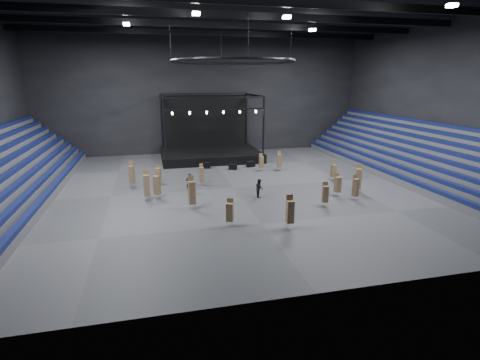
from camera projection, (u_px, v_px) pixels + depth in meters
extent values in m
plane|color=#424244|center=(234.00, 188.00, 40.16)|extent=(50.00, 50.00, 0.00)
cube|color=black|center=(233.00, 6.00, 35.43)|extent=(50.00, 42.00, 0.20)
cube|color=black|center=(204.00, 94.00, 57.50)|extent=(50.00, 0.20, 18.00)
cube|color=black|center=(327.00, 129.00, 18.09)|extent=(50.00, 0.20, 18.00)
cube|color=black|center=(443.00, 99.00, 43.41)|extent=(0.20, 42.00, 18.00)
cube|color=#545356|center=(12.00, 199.00, 35.25)|extent=(7.20, 40.00, 0.75)
cube|color=#0E1440|center=(49.00, 191.00, 35.84)|extent=(0.59, 40.00, 0.40)
cube|color=#545356|center=(6.00, 196.00, 35.06)|extent=(6.30, 40.00, 1.50)
cube|color=#0E1440|center=(38.00, 184.00, 35.44)|extent=(0.59, 40.00, 0.40)
cube|color=#545356|center=(0.00, 192.00, 34.86)|extent=(5.40, 40.00, 2.25)
cube|color=#0E1440|center=(26.00, 177.00, 35.04)|extent=(0.59, 40.00, 0.40)
cube|color=#0E1440|center=(14.00, 170.00, 34.64)|extent=(0.59, 40.00, 0.40)
cube|color=#0E1440|center=(2.00, 162.00, 34.24)|extent=(0.59, 40.00, 0.40)
cube|color=#545356|center=(407.00, 173.00, 44.87)|extent=(7.20, 40.00, 0.75)
cube|color=#0E1440|center=(384.00, 170.00, 43.98)|extent=(0.59, 40.00, 0.40)
cube|color=#545356|center=(411.00, 170.00, 44.87)|extent=(6.30, 40.00, 1.50)
cube|color=#0E1440|center=(391.00, 163.00, 43.99)|extent=(0.59, 40.00, 0.40)
cube|color=#545356|center=(415.00, 167.00, 44.88)|extent=(5.40, 40.00, 2.25)
cube|color=#0E1440|center=(398.00, 157.00, 43.99)|extent=(0.59, 40.00, 0.40)
cube|color=#545356|center=(418.00, 163.00, 44.88)|extent=(4.50, 40.00, 3.00)
cube|color=#0E1440|center=(406.00, 150.00, 44.00)|extent=(0.59, 40.00, 0.40)
cube|color=#545356|center=(422.00, 160.00, 44.88)|extent=(3.60, 40.00, 3.75)
cube|color=#0E1440|center=(413.00, 144.00, 44.00)|extent=(0.59, 40.00, 0.40)
cube|color=#545356|center=(426.00, 157.00, 44.88)|extent=(2.70, 40.00, 4.50)
cube|color=#0E1440|center=(421.00, 137.00, 44.01)|extent=(0.59, 40.00, 0.40)
cube|color=#545356|center=(429.00, 154.00, 44.89)|extent=(1.80, 40.00, 5.25)
cube|color=#0E1440|center=(428.00, 130.00, 44.01)|extent=(0.59, 40.00, 0.40)
cube|color=#545356|center=(433.00, 151.00, 44.89)|extent=(0.90, 40.00, 6.00)
cube|color=#0E1440|center=(435.00, 124.00, 44.02)|extent=(0.59, 40.00, 0.40)
cube|color=black|center=(211.00, 155.00, 54.55)|extent=(14.00, 10.00, 1.20)
cube|color=black|center=(205.00, 120.00, 57.84)|extent=(13.30, 0.30, 8.00)
cylinder|color=black|center=(164.00, 129.00, 47.56)|extent=(0.24, 0.24, 7.80)
cylinder|color=black|center=(162.00, 122.00, 56.20)|extent=(0.24, 0.24, 7.80)
cylinder|color=black|center=(264.00, 126.00, 50.53)|extent=(0.24, 0.24, 7.80)
cylinder|color=black|center=(247.00, 119.00, 59.16)|extent=(0.24, 0.24, 7.80)
cube|color=black|center=(215.00, 97.00, 48.02)|extent=(13.40, 0.25, 0.25)
cube|color=black|center=(205.00, 95.00, 56.65)|extent=(13.40, 0.25, 0.25)
cube|color=black|center=(215.00, 109.00, 48.42)|extent=(13.40, 0.20, 0.20)
cylinder|color=white|center=(172.00, 113.00, 47.29)|extent=(0.24, 0.24, 0.35)
cylinder|color=white|center=(190.00, 113.00, 47.78)|extent=(0.24, 0.24, 0.35)
cylinder|color=white|center=(207.00, 113.00, 48.27)|extent=(0.24, 0.24, 0.35)
cylinder|color=white|center=(223.00, 112.00, 48.77)|extent=(0.24, 0.24, 0.35)
cylinder|color=white|center=(240.00, 112.00, 49.26)|extent=(0.24, 0.24, 0.35)
cylinder|color=white|center=(256.00, 112.00, 49.76)|extent=(0.24, 0.24, 0.35)
torus|color=black|center=(233.00, 61.00, 36.74)|extent=(12.30, 12.30, 0.30)
cylinder|color=black|center=(291.00, 36.00, 37.43)|extent=(0.04, 0.04, 5.00)
cylinder|color=black|center=(221.00, 40.00, 41.71)|extent=(0.04, 0.04, 5.00)
cylinder|color=black|center=(170.00, 32.00, 34.74)|extent=(0.04, 0.04, 5.00)
cylinder|color=black|center=(249.00, 26.00, 30.46)|extent=(0.04, 0.04, 5.00)
cube|color=black|center=(252.00, 1.00, 29.07)|extent=(49.00, 0.35, 0.70)
cube|color=black|center=(233.00, 15.00, 35.64)|extent=(49.00, 0.35, 0.70)
cube|color=black|center=(219.00, 25.00, 42.21)|extent=(49.00, 0.35, 0.70)
cube|color=black|center=(209.00, 33.00, 49.71)|extent=(49.00, 0.35, 0.70)
cube|color=white|center=(452.00, 5.00, 27.68)|extent=(0.60, 0.60, 0.25)
cube|color=white|center=(126.00, 24.00, 37.30)|extent=(0.60, 0.60, 0.25)
cube|color=white|center=(312.00, 30.00, 41.80)|extent=(0.60, 0.60, 0.25)
cube|color=white|center=(196.00, 13.00, 31.14)|extent=(0.60, 0.60, 0.25)
cube|color=white|center=(287.00, 17.00, 32.94)|extent=(0.60, 0.60, 0.25)
cube|color=black|center=(206.00, 165.00, 48.85)|extent=(1.25, 0.73, 0.79)
cube|color=black|center=(233.00, 167.00, 48.16)|extent=(1.17, 0.87, 0.70)
cube|color=black|center=(251.00, 164.00, 49.71)|extent=(1.23, 0.91, 0.74)
cylinder|color=silver|center=(336.00, 195.00, 37.05)|extent=(0.03, 0.03, 0.45)
cylinder|color=silver|center=(334.00, 194.00, 37.45)|extent=(0.03, 0.03, 0.45)
cylinder|color=silver|center=(340.00, 194.00, 37.15)|extent=(0.03, 0.03, 0.45)
cylinder|color=silver|center=(338.00, 193.00, 37.55)|extent=(0.03, 0.03, 0.45)
cube|color=#977353|center=(338.00, 184.00, 37.04)|extent=(0.60, 0.60, 1.54)
cube|color=#977353|center=(337.00, 177.00, 37.05)|extent=(0.52, 0.13, 0.85)
cylinder|color=silver|center=(260.00, 169.00, 47.45)|extent=(0.03, 0.03, 0.41)
cylinder|color=silver|center=(259.00, 169.00, 47.81)|extent=(0.03, 0.03, 0.41)
cylinder|color=silver|center=(263.00, 169.00, 47.53)|extent=(0.03, 0.03, 0.41)
cylinder|color=silver|center=(262.00, 169.00, 47.90)|extent=(0.03, 0.03, 0.41)
cube|color=#977353|center=(261.00, 162.00, 47.43)|extent=(0.56, 0.56, 1.46)
cube|color=#977353|center=(261.00, 156.00, 47.43)|extent=(0.47, 0.13, 0.80)
cylinder|color=silver|center=(190.00, 207.00, 33.48)|extent=(0.03, 0.03, 0.46)
cylinder|color=silver|center=(190.00, 206.00, 33.88)|extent=(0.03, 0.03, 0.46)
cylinder|color=silver|center=(195.00, 207.00, 33.57)|extent=(0.03, 0.03, 0.46)
cylinder|color=silver|center=(194.00, 205.00, 33.98)|extent=(0.03, 0.03, 0.46)
cube|color=#977353|center=(192.00, 193.00, 33.39)|extent=(0.65, 0.65, 2.09)
cube|color=#977353|center=(191.00, 181.00, 33.33)|extent=(0.53, 0.17, 1.15)
cylinder|color=silver|center=(354.00, 199.00, 35.95)|extent=(0.03, 0.03, 0.40)
cylinder|color=silver|center=(352.00, 197.00, 36.31)|extent=(0.03, 0.03, 0.40)
cylinder|color=silver|center=(357.00, 198.00, 36.04)|extent=(0.03, 0.03, 0.40)
cylinder|color=silver|center=(355.00, 197.00, 36.39)|extent=(0.03, 0.03, 0.40)
cube|color=#977353|center=(356.00, 187.00, 35.89)|extent=(0.63, 0.63, 1.71)
cube|color=#977353|center=(354.00, 179.00, 35.83)|extent=(0.44, 0.24, 0.94)
cylinder|color=silver|center=(131.00, 186.00, 40.18)|extent=(0.03, 0.03, 0.43)
cylinder|color=silver|center=(131.00, 185.00, 40.56)|extent=(0.03, 0.03, 0.43)
cylinder|color=silver|center=(134.00, 186.00, 40.27)|extent=(0.03, 0.03, 0.43)
cylinder|color=silver|center=(135.00, 185.00, 40.66)|extent=(0.03, 0.03, 0.43)
cube|color=#977353|center=(132.00, 175.00, 40.11)|extent=(0.61, 0.61, 1.93)
cube|color=#977353|center=(132.00, 166.00, 40.07)|extent=(0.50, 0.16, 1.06)
cylinder|color=silver|center=(157.00, 183.00, 41.45)|extent=(0.03, 0.03, 0.41)
cylinder|color=silver|center=(157.00, 182.00, 41.81)|extent=(0.03, 0.03, 0.41)
cylinder|color=silver|center=(161.00, 182.00, 41.54)|extent=(0.03, 0.03, 0.41)
cylinder|color=silver|center=(161.00, 182.00, 41.90)|extent=(0.03, 0.03, 0.41)
cube|color=#977353|center=(158.00, 174.00, 41.44)|extent=(0.64, 0.64, 1.40)
cube|color=#977353|center=(159.00, 168.00, 41.46)|extent=(0.45, 0.24, 0.77)
cylinder|color=silver|center=(332.00, 179.00, 42.78)|extent=(0.03, 0.03, 0.43)
cylinder|color=silver|center=(330.00, 178.00, 43.16)|extent=(0.03, 0.03, 0.43)
cylinder|color=silver|center=(335.00, 179.00, 42.87)|extent=(0.03, 0.03, 0.43)
cylinder|color=silver|center=(334.00, 178.00, 43.25)|extent=(0.03, 0.03, 0.43)
cube|color=#977353|center=(333.00, 171.00, 42.77)|extent=(0.57, 0.57, 1.43)
cube|color=#977353|center=(333.00, 165.00, 42.79)|extent=(0.50, 0.12, 0.79)
cylinder|color=silver|center=(278.00, 169.00, 47.55)|extent=(0.03, 0.03, 0.44)
cylinder|color=silver|center=(277.00, 168.00, 47.95)|extent=(0.03, 0.03, 0.44)
cylinder|color=silver|center=(281.00, 169.00, 47.65)|extent=(0.03, 0.03, 0.44)
cylinder|color=silver|center=(280.00, 168.00, 48.04)|extent=(0.03, 0.03, 0.44)
cube|color=#977353|center=(279.00, 161.00, 47.52)|extent=(0.61, 0.61, 1.63)
cube|color=#977353|center=(279.00, 154.00, 47.54)|extent=(0.51, 0.14, 0.90)
cylinder|color=silver|center=(357.00, 191.00, 38.24)|extent=(0.03, 0.03, 0.44)
cylinder|color=silver|center=(355.00, 190.00, 38.63)|extent=(0.03, 0.03, 0.44)
cylinder|color=silver|center=(360.00, 191.00, 38.33)|extent=(0.03, 0.03, 0.44)
cylinder|color=silver|center=(358.00, 190.00, 38.73)|extent=(0.03, 0.03, 0.44)
cube|color=#977353|center=(359.00, 179.00, 38.15)|extent=(0.69, 0.69, 2.07)
cube|color=#977353|center=(359.00, 169.00, 38.10)|extent=(0.49, 0.26, 1.14)
cylinder|color=silver|center=(155.00, 197.00, 36.32)|extent=(0.03, 0.03, 0.46)
cylinder|color=silver|center=(155.00, 196.00, 36.73)|extent=(0.03, 0.03, 0.46)
cylinder|color=silver|center=(160.00, 197.00, 36.42)|extent=(0.03, 0.03, 0.46)
cylinder|color=silver|center=(160.00, 195.00, 36.83)|extent=(0.03, 0.03, 0.46)
cube|color=#977353|center=(157.00, 185.00, 36.27)|extent=(0.73, 0.73, 1.83)
cube|color=#977353|center=(157.00, 176.00, 36.26)|extent=(0.51, 0.28, 1.01)
cylinder|color=silver|center=(324.00, 205.00, 34.15)|extent=(0.03, 0.03, 0.42)
cylinder|color=silver|center=(322.00, 203.00, 34.52)|extent=(0.03, 0.03, 0.42)
cylinder|color=silver|center=(328.00, 205.00, 34.24)|extent=(0.03, 0.03, 0.42)
cylinder|color=silver|center=(326.00, 203.00, 34.61)|extent=(0.03, 0.03, 0.42)
cube|color=#977353|center=(325.00, 194.00, 34.13)|extent=(0.61, 0.61, 1.51)
cube|color=#977353|center=(325.00, 186.00, 34.15)|extent=(0.49, 0.17, 0.83)
cylinder|color=silver|center=(288.00, 227.00, 29.12)|extent=(0.03, 0.03, 0.46)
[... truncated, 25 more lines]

